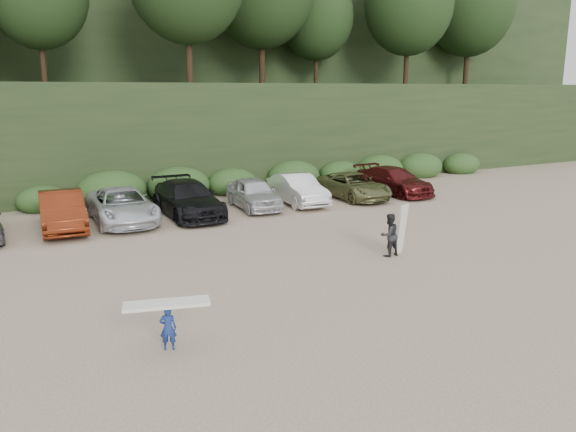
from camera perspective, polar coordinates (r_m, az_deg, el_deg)
ground at (r=16.89m, az=0.22°, el=-6.83°), size 120.00×120.00×0.00m
hillside_backdrop at (r=50.79m, az=-20.57°, el=18.28°), size 90.00×41.50×28.00m
parked_cars at (r=24.88m, az=-19.79°, el=0.63°), size 33.83×6.16×1.59m
child_surfer at (r=12.81m, az=-12.14°, el=-10.05°), size 1.94×0.97×1.12m
adult_surfer at (r=19.71m, az=10.35°, el=-1.85°), size 1.22×0.62×1.78m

